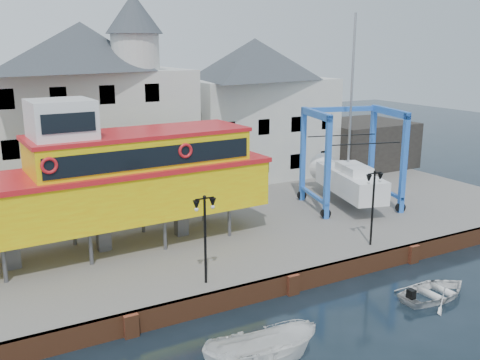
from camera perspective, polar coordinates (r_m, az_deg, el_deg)
ground at (r=26.50m, az=5.54°, el=-11.98°), size 140.00×140.00×0.00m
hardstanding at (r=35.23m, az=-4.58°, el=-4.32°), size 44.00×22.00×1.00m
quay_wall at (r=26.36m, az=5.44°, el=-10.92°), size 44.00×0.47×1.00m
building_white_main at (r=39.14m, az=-15.91°, el=7.33°), size 14.00×8.30×14.00m
building_white_right at (r=44.95m, az=1.56°, el=7.72°), size 12.00×8.00×11.20m
shed_dark at (r=49.72m, az=12.73°, el=3.82°), size 8.00×7.00×4.00m
lamp_post_left at (r=24.03m, az=-3.77°, el=-3.98°), size 1.12×0.32×4.20m
lamp_post_right at (r=29.50m, az=14.09°, el=-0.94°), size 1.12×0.32×4.20m
tour_boat at (r=28.65m, az=-14.64°, el=-0.08°), size 18.78×5.18×8.11m
travel_lift at (r=37.40m, az=11.20°, el=0.72°), size 6.88×8.65×12.66m
motorboat_b at (r=27.67m, az=20.05°, el=-11.64°), size 3.99×2.90×0.81m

